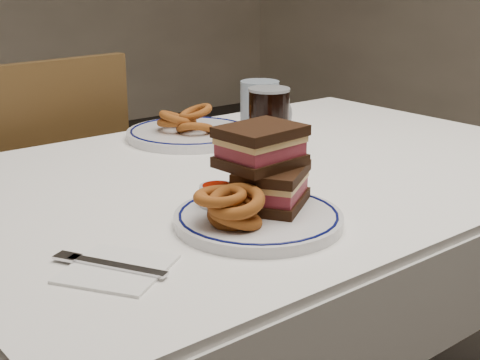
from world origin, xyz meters
TOP-DOWN VIEW (x-y plane):
  - dining_table at (0.00, 0.00)m, footprint 1.27×0.87m
  - chair_far at (-0.18, 0.70)m, footprint 0.46×0.46m
  - main_plate at (-0.21, -0.22)m, footprint 0.25×0.25m
  - reuben_sandwich at (-0.17, -0.20)m, footprint 0.15×0.15m
  - onion_rings_main at (-0.26, -0.23)m, footprint 0.10×0.11m
  - ketchup_ramekin at (-0.23, -0.15)m, footprint 0.06×0.06m
  - beer_mug at (0.06, 0.06)m, footprint 0.12×0.08m
  - water_glass at (0.12, 0.16)m, footprint 0.08×0.08m
  - far_plate at (0.02, 0.28)m, footprint 0.28×0.28m
  - onion_rings_far at (0.01, 0.28)m, footprint 0.12×0.13m
  - napkin_fork at (-0.45, -0.22)m, footprint 0.17×0.17m

SIDE VIEW (x-z plane):
  - chair_far at x=-0.18m, z-range 0.04..0.95m
  - dining_table at x=0.00m, z-range 0.27..1.02m
  - napkin_fork at x=-0.45m, z-range 0.75..0.76m
  - main_plate at x=-0.21m, z-range 0.75..0.77m
  - far_plate at x=0.02m, z-range 0.75..0.77m
  - ketchup_ramekin at x=-0.23m, z-range 0.77..0.80m
  - onion_rings_far at x=0.01m, z-range 0.75..0.84m
  - onion_rings_main at x=-0.26m, z-range 0.76..0.83m
  - water_glass at x=0.12m, z-range 0.75..0.88m
  - beer_mug at x=0.06m, z-range 0.75..0.89m
  - reuben_sandwich at x=-0.17m, z-range 0.77..0.89m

